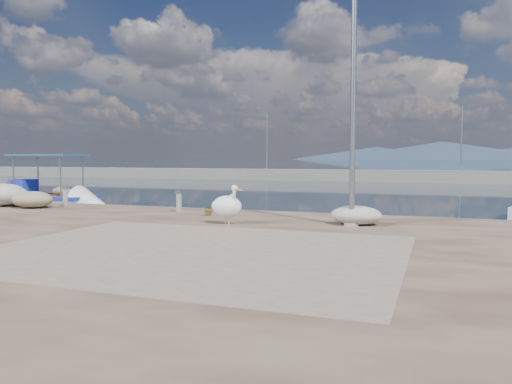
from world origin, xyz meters
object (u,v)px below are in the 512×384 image
Objects in this scene: boat_left at (48,203)px; pelican at (227,206)px; lamp_post at (353,113)px; bollard_near at (179,201)px.

boat_left is 5.18× the size of pelican.
bollard_near is at bearing 167.12° from lamp_post.
pelican is (12.35, -6.00, 0.82)m from boat_left.
bollard_near is at bearing 164.22° from pelican.
lamp_post is at bearing -18.09° from boat_left.
boat_left is 8.31× the size of bollard_near.
pelican is 3.90m from bollard_near.
boat_left reaches higher than pelican.
boat_left reaches higher than bollard_near.
lamp_post reaches higher than bollard_near.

